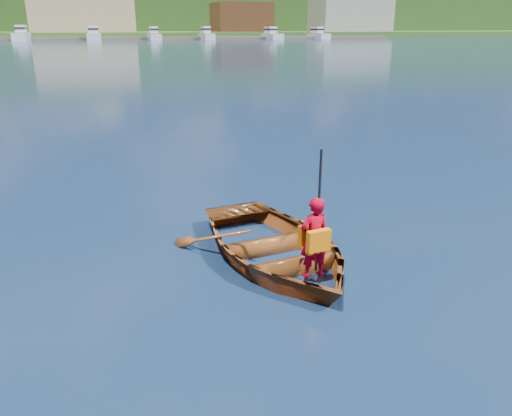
{
  "coord_description": "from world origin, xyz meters",
  "views": [
    {
      "loc": [
        -2.17,
        -6.04,
        3.42
      ],
      "look_at": [
        -0.13,
        0.62,
        0.89
      ],
      "focal_mm": 35.0,
      "sensor_mm": 36.0,
      "label": 1
    }
  ],
  "objects_px": {
    "marina_yachts": "(80,35)",
    "dock": "(127,38)",
    "child_paddler": "(314,238)",
    "rowboat": "(274,246)"
  },
  "relations": [
    {
      "from": "rowboat",
      "to": "dock",
      "type": "relative_size",
      "value": 0.02
    },
    {
      "from": "child_paddler",
      "to": "dock",
      "type": "distance_m",
      "value": 148.38
    },
    {
      "from": "rowboat",
      "to": "marina_yachts",
      "type": "height_order",
      "value": "marina_yachts"
    },
    {
      "from": "marina_yachts",
      "to": "dock",
      "type": "bearing_deg",
      "value": 20.64
    },
    {
      "from": "child_paddler",
      "to": "marina_yachts",
      "type": "xyz_separation_m",
      "value": [
        -6.38,
        143.57,
        0.68
      ]
    },
    {
      "from": "dock",
      "to": "marina_yachts",
      "type": "relative_size",
      "value": 1.12
    },
    {
      "from": "dock",
      "to": "marina_yachts",
      "type": "height_order",
      "value": "marina_yachts"
    },
    {
      "from": "rowboat",
      "to": "marina_yachts",
      "type": "relative_size",
      "value": 0.03
    },
    {
      "from": "child_paddler",
      "to": "dock",
      "type": "xyz_separation_m",
      "value": [
        6.05,
        148.25,
        -0.29
      ]
    },
    {
      "from": "child_paddler",
      "to": "dock",
      "type": "height_order",
      "value": "child_paddler"
    }
  ]
}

